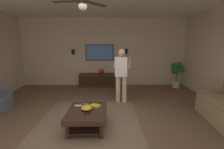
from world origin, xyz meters
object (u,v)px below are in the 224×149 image
at_px(media_console, 100,80).
at_px(remote_white, 78,106).
at_px(vase_round, 101,71).
at_px(wall_speaker_left, 126,51).
at_px(bowl, 87,108).
at_px(ceiling_fan, 82,2).
at_px(wall_speaker_right, 73,52).
at_px(potted_plant_tall, 177,72).
at_px(tv, 100,53).
at_px(coffee_table, 87,115).
at_px(remote_grey, 85,104).
at_px(person_standing, 121,73).
at_px(book, 95,106).
at_px(remote_black, 87,113).

relative_size(media_console, remote_white, 11.33).
xyz_separation_m(vase_round, wall_speaker_left, (0.22, -1.06, 0.82)).
relative_size(bowl, ceiling_fan, 0.20).
distance_m(wall_speaker_left, wall_speaker_right, 2.27).
relative_size(wall_speaker_left, ceiling_fan, 0.19).
relative_size(potted_plant_tall, remote_white, 7.10).
xyz_separation_m(tv, remote_white, (-3.39, 0.28, -1.02)).
bearing_deg(coffee_table, remote_grey, 17.95).
bearing_deg(vase_round, wall_speaker_right, 79.60).
xyz_separation_m(tv, person_standing, (-2.08, -0.79, -0.50)).
relative_size(remote_grey, ceiling_fan, 0.13).
bearing_deg(bowl, book, -38.14).
bearing_deg(remote_black, person_standing, -159.59).
xyz_separation_m(coffee_table, remote_grey, (0.30, 0.10, 0.12)).
relative_size(media_console, potted_plant_tall, 1.60).
bearing_deg(potted_plant_tall, coffee_table, 134.54).
xyz_separation_m(media_console, person_standing, (-1.84, -0.79, 0.66)).
bearing_deg(ceiling_fan, potted_plant_tall, -46.12).
relative_size(remote_black, remote_grey, 1.00).
xyz_separation_m(potted_plant_tall, vase_round, (0.21, 3.12, 0.02)).
height_order(remote_black, wall_speaker_left, wall_speaker_left).
xyz_separation_m(coffee_table, book, (0.19, -0.15, 0.12)).
distance_m(person_standing, remote_black, 1.96).
height_order(person_standing, bowl, person_standing).
bearing_deg(vase_round, bowl, 177.82).
distance_m(media_console, remote_black, 3.55).
relative_size(potted_plant_tall, wall_speaker_left, 4.84).
bearing_deg(coffee_table, remote_black, -169.33).
distance_m(book, wall_speaker_right, 3.79).
relative_size(coffee_table, ceiling_fan, 0.85).
distance_m(remote_grey, vase_round, 3.12).
bearing_deg(wall_speaker_right, ceiling_fan, -163.55).
bearing_deg(ceiling_fan, media_console, -1.28).
xyz_separation_m(person_standing, remote_grey, (-1.23, 0.93, -0.52)).
bearing_deg(wall_speaker_left, bowl, 161.86).
height_order(bowl, remote_grey, bowl).
xyz_separation_m(coffee_table, remote_white, (0.22, 0.23, 0.12)).
relative_size(tv, book, 5.39).
bearing_deg(media_console, potted_plant_tall, 86.75).
distance_m(bowl, remote_black, 0.18).
relative_size(tv, ceiling_fan, 1.00).
xyz_separation_m(remote_grey, wall_speaker_left, (3.32, -1.28, 1.07)).
height_order(media_console, person_standing, person_standing).
xyz_separation_m(person_standing, ceiling_fan, (-1.49, 0.86, 1.61)).
xyz_separation_m(coffee_table, remote_black, (-0.18, -0.03, 0.12)).
relative_size(coffee_table, wall_speaker_right, 4.55).
distance_m(bowl, wall_speaker_left, 3.96).
bearing_deg(vase_round, coffee_table, 177.92).
bearing_deg(wall_speaker_left, coffee_table, 161.90).
bearing_deg(vase_round, media_console, 112.05).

